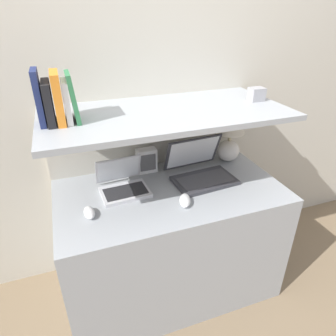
{
  "coord_description": "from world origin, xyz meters",
  "views": [
    {
      "loc": [
        -0.49,
        -0.98,
        1.63
      ],
      "look_at": [
        -0.02,
        0.33,
        0.88
      ],
      "focal_mm": 32.0,
      "sensor_mm": 36.0,
      "label": 1
    }
  ],
  "objects": [
    {
      "name": "back_riser",
      "position": [
        0.0,
        0.68,
        0.57
      ],
      "size": [
        1.25,
        0.04,
        1.14
      ],
      "color": "beige",
      "rests_on": "ground_plane"
    },
    {
      "name": "book_orange",
      "position": [
        -0.5,
        0.41,
        1.28
      ],
      "size": [
        0.04,
        0.17,
        0.22
      ],
      "color": "orange",
      "rests_on": "shelf"
    },
    {
      "name": "shelf",
      "position": [
        0.0,
        0.41,
        1.16
      ],
      "size": [
        1.25,
        0.6,
        0.03
      ],
      "color": "#999EA3",
      "rests_on": "back_riser"
    },
    {
      "name": "wall_back",
      "position": [
        0.0,
        0.73,
        1.2
      ],
      "size": [
        6.0,
        0.05,
        2.4
      ],
      "color": "beige",
      "rests_on": "ground_plane"
    },
    {
      "name": "book_navy",
      "position": [
        -0.58,
        0.41,
        1.29
      ],
      "size": [
        0.03,
        0.14,
        0.24
      ],
      "color": "navy",
      "rests_on": "shelf"
    },
    {
      "name": "ground_plane",
      "position": [
        0.0,
        0.0,
        0.0
      ],
      "size": [
        12.0,
        12.0,
        0.0
      ],
      "primitive_type": "plane",
      "color": "#7A664C"
    },
    {
      "name": "desk",
      "position": [
        0.0,
        0.33,
        0.37
      ],
      "size": [
        1.25,
        0.66,
        0.74
      ],
      "color": "#999EA3",
      "rests_on": "ground_plane"
    },
    {
      "name": "laptop_small",
      "position": [
        -0.25,
        0.41,
        0.77
      ],
      "size": [
        0.27,
        0.25,
        0.17
      ],
      "color": "silver",
      "rests_on": "desk"
    },
    {
      "name": "router_box",
      "position": [
        -0.06,
        0.58,
        0.81
      ],
      "size": [
        0.12,
        0.06,
        0.15
      ],
      "color": "white",
      "rests_on": "desk"
    },
    {
      "name": "shelf_gadget",
      "position": [
        0.53,
        0.41,
        1.2
      ],
      "size": [
        0.08,
        0.07,
        0.07
      ],
      "color": "#99999E",
      "rests_on": "shelf"
    },
    {
      "name": "book_white",
      "position": [
        -0.47,
        0.41,
        1.26
      ],
      "size": [
        0.03,
        0.15,
        0.18
      ],
      "color": "silver",
      "rests_on": "shelf"
    },
    {
      "name": "laptop_large",
      "position": [
        0.21,
        0.4,
        0.79
      ],
      "size": [
        0.37,
        0.33,
        0.23
      ],
      "color": "#333338",
      "rests_on": "desk"
    },
    {
      "name": "book_black",
      "position": [
        -0.55,
        0.41,
        1.26
      ],
      "size": [
        0.03,
        0.17,
        0.19
      ],
      "color": "black",
      "rests_on": "shelf"
    },
    {
      "name": "table_lamp",
      "position": [
        0.48,
        0.55,
        0.93
      ],
      "size": [
        0.18,
        0.18,
        0.34
      ],
      "color": "white",
      "rests_on": "desk"
    },
    {
      "name": "book_green",
      "position": [
        -0.44,
        0.41,
        1.28
      ],
      "size": [
        0.04,
        0.16,
        0.22
      ],
      "color": "#2D7042",
      "rests_on": "shelf"
    },
    {
      "name": "computer_mouse",
      "position": [
        0.02,
        0.19,
        0.76
      ],
      "size": [
        0.1,
        0.13,
        0.04
      ],
      "color": "white",
      "rests_on": "desk"
    },
    {
      "name": "second_mouse",
      "position": [
        -0.45,
        0.25,
        0.76
      ],
      "size": [
        0.06,
        0.1,
        0.04
      ],
      "color": "white",
      "rests_on": "desk"
    }
  ]
}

